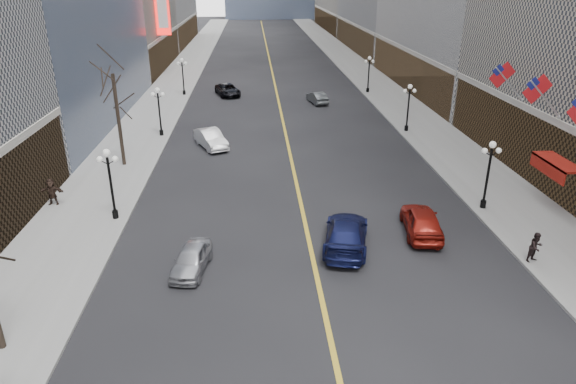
{
  "coord_description": "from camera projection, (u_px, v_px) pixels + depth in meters",
  "views": [
    {
      "loc": [
        -2.95,
        0.41,
        14.19
      ],
      "look_at": [
        -1.68,
        19.49,
        6.08
      ],
      "focal_mm": 32.0,
      "sensor_mm": 36.0,
      "label": 1
    }
  ],
  "objects": [
    {
      "name": "streetlamp_east_3",
      "position": [
        369.0,
        70.0,
        65.55
      ],
      "size": [
        1.26,
        0.44,
        4.52
      ],
      "color": "black",
      "rests_on": "sidewalk_east"
    },
    {
      "name": "ped_west_far",
      "position": [
        52.0,
        192.0,
        33.67
      ],
      "size": [
        1.69,
        0.56,
        1.8
      ],
      "primitive_type": "imported",
      "rotation": [
        0.0,
        0.0,
        -0.05
      ],
      "color": "black",
      "rests_on": "sidewalk_west"
    },
    {
      "name": "flag_4",
      "position": [
        539.0,
        92.0,
        32.83
      ],
      "size": [
        2.87,
        0.12,
        2.87
      ],
      "color": "#B2B2B7",
      "rests_on": "ground"
    },
    {
      "name": "car_nb_far",
      "position": [
        228.0,
        90.0,
        65.0
      ],
      "size": [
        3.79,
        5.71,
        1.46
      ],
      "primitive_type": "imported",
      "rotation": [
        0.0,
        0.0,
        0.28
      ],
      "color": "black",
      "rests_on": "ground"
    },
    {
      "name": "tree_west_far",
      "position": [
        114.0,
        89.0,
        38.82
      ],
      "size": [
        3.6,
        3.6,
        7.92
      ],
      "color": "#2D231C",
      "rests_on": "sidewalk_west"
    },
    {
      "name": "streetlamp_west_1",
      "position": [
        110.0,
        177.0,
        31.04
      ],
      "size": [
        1.26,
        0.44,
        4.52
      ],
      "color": "black",
      "rests_on": "sidewalk_west"
    },
    {
      "name": "streetlamp_east_1",
      "position": [
        489.0,
        168.0,
        32.49
      ],
      "size": [
        1.26,
        0.44,
        4.52
      ],
      "color": "black",
      "rests_on": "sidewalk_east"
    },
    {
      "name": "lane_line",
      "position": [
        273.0,
        75.0,
        78.82
      ],
      "size": [
        0.25,
        200.0,
        0.02
      ],
      "primitive_type": "cube",
      "color": "gold",
      "rests_on": "ground"
    },
    {
      "name": "car_sb_near",
      "position": [
        346.0,
        233.0,
        28.72
      ],
      "size": [
        3.53,
        6.14,
        1.68
      ],
      "primitive_type": "imported",
      "rotation": [
        0.0,
        0.0,
        2.93
      ],
      "color": "#121644",
      "rests_on": "ground"
    },
    {
      "name": "streetlamp_east_2",
      "position": [
        409.0,
        103.0,
        49.02
      ],
      "size": [
        1.26,
        0.44,
        4.52
      ],
      "color": "black",
      "rests_on": "sidewalk_east"
    },
    {
      "name": "ped_east_walk",
      "position": [
        536.0,
        247.0,
        26.96
      ],
      "size": [
        0.92,
        0.71,
        1.67
      ],
      "primitive_type": "imported",
      "rotation": [
        0.0,
        0.0,
        0.37
      ],
      "color": "black",
      "rests_on": "sidewalk_east"
    },
    {
      "name": "car_nb_mid",
      "position": [
        211.0,
        139.0,
        45.4
      ],
      "size": [
        3.47,
        5.09,
        1.59
      ],
      "primitive_type": "imported",
      "rotation": [
        0.0,
        0.0,
        0.41
      ],
      "color": "silver",
      "rests_on": "ground"
    },
    {
      "name": "car_nb_near",
      "position": [
        191.0,
        259.0,
        26.47
      ],
      "size": [
        2.2,
        4.1,
        1.33
      ],
      "primitive_type": "imported",
      "rotation": [
        0.0,
        0.0,
        -0.17
      ],
      "color": "#A3A4AA",
      "rests_on": "ground"
    },
    {
      "name": "awning_c",
      "position": [
        555.0,
        164.0,
        32.68
      ],
      "size": [
        1.4,
        4.0,
        0.93
      ],
      "color": "maroon",
      "rests_on": "ground"
    },
    {
      "name": "streetlamp_west_3",
      "position": [
        183.0,
        73.0,
        64.11
      ],
      "size": [
        1.26,
        0.44,
        4.52
      ],
      "color": "black",
      "rests_on": "sidewalk_west"
    },
    {
      "name": "sidewalk_east",
      "position": [
        377.0,
        86.0,
        70.46
      ],
      "size": [
        6.0,
        230.0,
        0.15
      ],
      "primitive_type": "cube",
      "color": "gray",
      "rests_on": "ground"
    },
    {
      "name": "flag_5",
      "position": [
        504.0,
        77.0,
        37.42
      ],
      "size": [
        2.87,
        0.12,
        2.87
      ],
      "color": "#B2B2B7",
      "rests_on": "ground"
    },
    {
      "name": "streetlamp_west_2",
      "position": [
        159.0,
        107.0,
        47.57
      ],
      "size": [
        1.26,
        0.44,
        4.52
      ],
      "color": "black",
      "rests_on": "sidewalk_west"
    },
    {
      "name": "sidewalk_west",
      "position": [
        171.0,
        89.0,
        68.75
      ],
      "size": [
        6.0,
        230.0,
        0.15
      ],
      "primitive_type": "cube",
      "color": "gray",
      "rests_on": "ground"
    },
    {
      "name": "car_sb_mid",
      "position": [
        422.0,
        221.0,
        30.19
      ],
      "size": [
        2.59,
        5.14,
        1.68
      ],
      "primitive_type": "imported",
      "rotation": [
        0.0,
        0.0,
        3.02
      ],
      "color": "maroon",
      "rests_on": "ground"
    },
    {
      "name": "car_sb_far",
      "position": [
        317.0,
        98.0,
        61.07
      ],
      "size": [
        2.36,
        4.37,
        1.37
      ],
      "primitive_type": "imported",
      "rotation": [
        0.0,
        0.0,
        3.37
      ],
      "color": "#494D50",
      "rests_on": "ground"
    }
  ]
}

